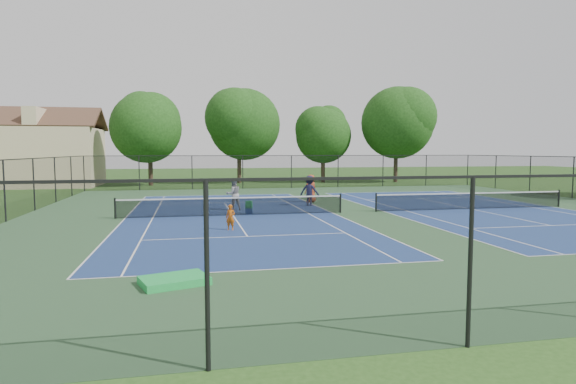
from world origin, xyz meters
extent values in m
plane|color=#234716|center=(0.00, 0.00, 0.00)|extent=(140.00, 140.00, 0.00)
cube|color=#305630|center=(0.00, 0.00, 0.00)|extent=(36.00, 36.00, 0.01)
cube|color=navy|center=(-7.00, 0.00, 0.01)|extent=(10.97, 23.77, 0.00)
cube|color=white|center=(-7.00, 11.88, 0.01)|extent=(10.97, 0.06, 0.00)
cube|color=white|center=(-7.00, -11.88, 0.01)|extent=(10.97, 0.06, 0.00)
cube|color=white|center=(-12.48, 0.00, 0.01)|extent=(0.06, 23.77, 0.00)
cube|color=white|center=(-1.51, 0.00, 0.01)|extent=(0.06, 23.77, 0.00)
cube|color=white|center=(-11.12, 0.00, 0.01)|extent=(0.06, 23.77, 0.00)
cube|color=white|center=(-2.88, 0.00, 0.01)|extent=(0.06, 23.77, 0.00)
cube|color=white|center=(-7.00, 6.40, 0.01)|extent=(8.23, 0.06, 0.00)
cube|color=white|center=(-7.00, -6.40, 0.01)|extent=(8.23, 0.06, 0.00)
cube|color=white|center=(-7.00, 0.00, 0.01)|extent=(0.06, 12.80, 0.00)
cylinder|color=black|center=(-12.95, 0.00, 0.54)|extent=(0.10, 0.10, 1.07)
cylinder|color=black|center=(-1.05, 0.00, 0.54)|extent=(0.10, 0.10, 1.07)
cube|color=black|center=(-7.00, 0.00, 0.47)|extent=(11.90, 0.01, 0.90)
cube|color=white|center=(-7.00, 0.00, 0.95)|extent=(11.90, 0.04, 0.07)
cube|color=navy|center=(7.00, 0.00, 0.01)|extent=(10.97, 23.77, 0.00)
cube|color=white|center=(7.00, 11.88, 0.01)|extent=(10.97, 0.06, 0.00)
cube|color=white|center=(1.51, 0.00, 0.01)|extent=(0.06, 23.77, 0.00)
cube|color=white|center=(12.48, 0.00, 0.01)|extent=(0.06, 23.77, 0.00)
cube|color=white|center=(2.88, 0.00, 0.01)|extent=(0.06, 23.77, 0.00)
cube|color=white|center=(11.12, 0.00, 0.01)|extent=(0.06, 23.77, 0.00)
cube|color=white|center=(7.00, 6.40, 0.01)|extent=(8.23, 0.06, 0.00)
cube|color=white|center=(7.00, -6.40, 0.01)|extent=(8.23, 0.06, 0.00)
cube|color=white|center=(7.00, 0.00, 0.01)|extent=(0.06, 12.80, 0.00)
cylinder|color=black|center=(1.05, 0.00, 0.54)|extent=(0.10, 0.10, 1.07)
cylinder|color=black|center=(12.95, 0.00, 0.54)|extent=(0.10, 0.10, 1.07)
cube|color=black|center=(7.00, 0.00, 0.47)|extent=(11.90, 0.01, 0.90)
cube|color=white|center=(7.00, 0.00, 0.95)|extent=(11.90, 0.04, 0.07)
cylinder|color=black|center=(-18.00, 18.00, 1.50)|extent=(0.08, 0.08, 3.00)
cylinder|color=black|center=(-13.50, 18.00, 1.50)|extent=(0.08, 0.08, 3.00)
cylinder|color=black|center=(-9.00, 18.00, 1.50)|extent=(0.08, 0.08, 3.00)
cylinder|color=black|center=(-9.00, -18.00, 1.50)|extent=(0.08, 0.08, 3.00)
cylinder|color=black|center=(-4.50, 18.00, 1.50)|extent=(0.08, 0.08, 3.00)
cylinder|color=black|center=(-4.50, -18.00, 1.50)|extent=(0.08, 0.08, 3.00)
cylinder|color=black|center=(0.00, 18.00, 1.50)|extent=(0.08, 0.08, 3.00)
cylinder|color=black|center=(4.50, 18.00, 1.50)|extent=(0.08, 0.08, 3.00)
cylinder|color=black|center=(9.00, 18.00, 1.50)|extent=(0.08, 0.08, 3.00)
cylinder|color=black|center=(13.50, 18.00, 1.50)|extent=(0.08, 0.08, 3.00)
cylinder|color=black|center=(18.00, 18.00, 1.50)|extent=(0.08, 0.08, 3.00)
cylinder|color=black|center=(-18.00, 0.00, 1.50)|extent=(0.08, 0.08, 3.00)
cylinder|color=black|center=(18.00, 4.50, 1.50)|extent=(0.08, 0.08, 3.00)
cylinder|color=black|center=(-18.00, 4.50, 1.50)|extent=(0.08, 0.08, 3.00)
cylinder|color=black|center=(18.00, 9.00, 1.50)|extent=(0.08, 0.08, 3.00)
cylinder|color=black|center=(-18.00, 9.00, 1.50)|extent=(0.08, 0.08, 3.00)
cylinder|color=black|center=(18.00, 13.50, 1.50)|extent=(0.08, 0.08, 3.00)
cylinder|color=black|center=(-18.00, 13.50, 1.50)|extent=(0.08, 0.08, 3.00)
cube|color=black|center=(0.00, 18.00, 1.50)|extent=(36.00, 0.01, 3.00)
cube|color=black|center=(0.00, 18.00, 3.00)|extent=(36.00, 0.05, 0.05)
cube|color=black|center=(-18.00, 0.00, 1.50)|extent=(0.01, 36.00, 3.00)
cube|color=black|center=(-18.00, 0.00, 3.00)|extent=(0.05, 36.00, 0.05)
cylinder|color=#2D2116|center=(-13.00, 24.00, 1.89)|extent=(0.44, 0.44, 3.78)
sphere|color=#14330E|center=(-13.00, 24.00, 5.65)|extent=(6.80, 6.80, 6.80)
sphere|color=#14330E|center=(-13.00, 24.00, 6.31)|extent=(5.58, 5.58, 5.58)
sphere|color=#14330E|center=(-13.00, 24.00, 6.98)|extent=(4.35, 4.35, 4.35)
cylinder|color=#2D2116|center=(-4.00, 26.00, 2.07)|extent=(0.44, 0.44, 4.14)
sphere|color=#14330E|center=(-4.00, 26.00, 6.23)|extent=(7.60, 7.60, 7.60)
sphere|color=#14330E|center=(-4.00, 26.00, 6.85)|extent=(6.23, 6.23, 6.23)
sphere|color=#14330E|center=(-4.00, 26.00, 7.48)|extent=(4.86, 4.86, 4.86)
cylinder|color=#2D2116|center=(5.00, 25.00, 1.71)|extent=(0.44, 0.44, 3.42)
sphere|color=#14330E|center=(5.00, 25.00, 5.07)|extent=(6.00, 6.00, 6.00)
sphere|color=#14330E|center=(5.00, 25.00, 5.77)|extent=(4.92, 4.92, 4.92)
sphere|color=#14330E|center=(5.00, 25.00, 6.48)|extent=(3.84, 3.84, 3.84)
cylinder|color=#2D2116|center=(13.00, 24.00, 2.16)|extent=(0.44, 0.44, 4.32)
sphere|color=#14330E|center=(13.00, 24.00, 6.46)|extent=(7.80, 7.80, 7.80)
sphere|color=#14330E|center=(13.00, 24.00, 7.08)|extent=(6.40, 6.40, 6.40)
sphere|color=#14330E|center=(13.00, 24.00, 7.69)|extent=(4.99, 4.99, 4.99)
cube|color=tan|center=(-23.00, 25.00, 2.80)|extent=(10.00, 8.00, 5.60)
cube|color=tan|center=(-23.00, 25.00, 6.48)|extent=(1.20, 8.00, 1.76)
cube|color=#422B1E|center=(-23.00, 23.00, 6.58)|extent=(10.80, 4.10, 2.15)
cube|color=#422B1E|center=(-23.00, 27.00, 6.58)|extent=(10.80, 4.10, 2.15)
imported|color=#CB5A0D|center=(-7.53, -4.66, 0.56)|extent=(0.48, 0.41, 1.12)
imported|color=gray|center=(-6.76, 2.35, 0.94)|extent=(1.08, 0.94, 1.87)
imported|color=#171631|center=(-1.91, 3.56, 0.95)|extent=(1.41, 1.20, 1.89)
imported|color=maroon|center=(-1.32, 5.59, 0.93)|extent=(1.08, 0.95, 1.85)
cube|color=#16429D|center=(-6.10, 0.48, 0.16)|extent=(0.43, 0.37, 0.33)
cube|color=green|center=(-6.10, 0.48, 0.52)|extent=(0.41, 0.37, 0.39)
cube|color=#1BBD56|center=(-9.67, -12.88, 0.11)|extent=(1.92, 1.58, 0.19)
camera|label=1|loc=(-9.24, -25.38, 3.44)|focal=30.00mm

